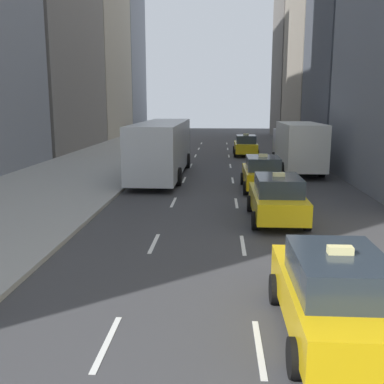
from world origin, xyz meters
The scene contains 8 objects.
sidewalk_left centered at (-7.00, 27.00, 0.07)m, with size 8.00×66.00×0.15m, color #9E9E99.
lane_markings centered at (2.60, 23.00, 0.01)m, with size 5.72×56.00×0.01m.
taxi_lead centered at (4.00, 8.46, 0.88)m, with size 2.02×4.40×1.87m.
taxi_second centered at (4.00, 38.49, 0.88)m, with size 2.02×4.40×1.87m.
taxi_third centered at (4.00, 23.19, 0.88)m, with size 2.02×4.40×1.87m.
taxi_fourth centered at (4.00, 17.05, 0.88)m, with size 2.02×4.40×1.87m.
city_bus centered at (-1.61, 27.27, 1.79)m, with size 2.80×11.61×3.25m.
box_truck centered at (6.80, 29.63, 1.71)m, with size 2.58×8.40×3.15m.
Camera 1 is at (1.85, 0.51, 4.36)m, focal length 42.00 mm.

